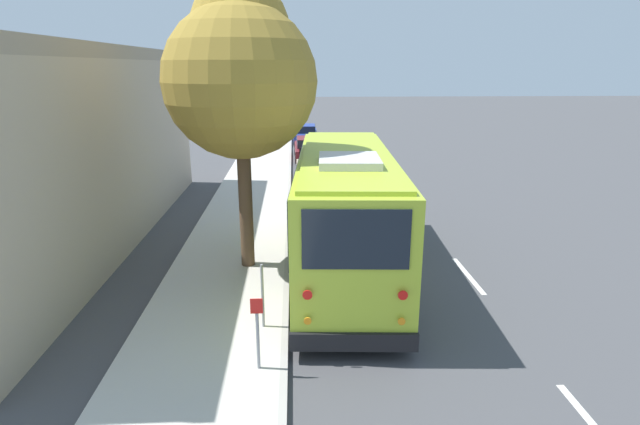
{
  "coord_description": "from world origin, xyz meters",
  "views": [
    {
      "loc": [
        -12.32,
        1.61,
        5.4
      ],
      "look_at": [
        1.56,
        0.89,
        1.3
      ],
      "focal_mm": 28.0,
      "sensor_mm": 36.0,
      "label": 1
    }
  ],
  "objects": [
    {
      "name": "parked_sedan_blue",
      "position": [
        24.2,
        0.78,
        0.59
      ],
      "size": [
        4.5,
        1.78,
        1.28
      ],
      "rotation": [
        0.0,
        0.0,
        -0.02
      ],
      "color": "navy",
      "rests_on": "ground"
    },
    {
      "name": "ground_plane",
      "position": [
        0.0,
        0.0,
        0.0
      ],
      "size": [
        160.0,
        160.0,
        0.0
      ],
      "primitive_type": "plane",
      "color": "#474749"
    },
    {
      "name": "curb_strip",
      "position": [
        0.0,
        1.86,
        0.07
      ],
      "size": [
        80.0,
        0.14,
        0.15
      ],
      "primitive_type": "cube",
      "color": "#AAA69D",
      "rests_on": "ground"
    },
    {
      "name": "sign_post_far",
      "position": [
        -2.92,
        2.31,
        0.85
      ],
      "size": [
        0.06,
        0.06,
        1.39
      ],
      "color": "gray",
      "rests_on": "sidewalk_slab"
    },
    {
      "name": "sidewalk_slab",
      "position": [
        0.0,
        3.47,
        0.07
      ],
      "size": [
        80.0,
        3.09,
        0.15
      ],
      "primitive_type": "cube",
      "color": "beige",
      "rests_on": "ground"
    },
    {
      "name": "street_tree",
      "position": [
        0.62,
        2.92,
        5.27
      ],
      "size": [
        3.84,
        3.84,
        7.37
      ],
      "color": "brown",
      "rests_on": "sidewalk_slab"
    },
    {
      "name": "sign_post_near",
      "position": [
        -4.42,
        2.31,
        0.86
      ],
      "size": [
        0.06,
        0.22,
        1.37
      ],
      "color": "gray",
      "rests_on": "sidewalk_slab"
    },
    {
      "name": "lane_stripe_ahead",
      "position": [
        5.8,
        -3.0,
        0.0
      ],
      "size": [
        2.4,
        0.14,
        0.01
      ],
      "primitive_type": "cube",
      "color": "silver",
      "rests_on": "ground"
    },
    {
      "name": "building_backdrop",
      "position": [
        3.09,
        9.83,
        2.8
      ],
      "size": [
        16.78,
        6.54,
        5.98
      ],
      "color": "tan",
      "rests_on": "ground"
    },
    {
      "name": "lane_stripe_mid",
      "position": [
        -0.2,
        -3.0,
        0.0
      ],
      "size": [
        2.4,
        0.14,
        0.01
      ],
      "primitive_type": "cube",
      "color": "silver",
      "rests_on": "ground"
    },
    {
      "name": "parked_sedan_maroon",
      "position": [
        17.36,
        0.73,
        0.61
      ],
      "size": [
        4.48,
        1.74,
        1.3
      ],
      "rotation": [
        0.0,
        0.0,
        0.01
      ],
      "color": "maroon",
      "rests_on": "ground"
    },
    {
      "name": "shuttle_bus",
      "position": [
        0.22,
        0.29,
        1.84
      ],
      "size": [
        9.0,
        2.95,
        3.44
      ],
      "rotation": [
        0.0,
        0.0,
        -0.06
      ],
      "color": "#ADC633",
      "rests_on": "ground"
    },
    {
      "name": "parked_sedan_tan",
      "position": [
        11.15,
        0.55,
        0.58
      ],
      "size": [
        4.3,
        1.92,
        1.27
      ],
      "rotation": [
        0.0,
        0.0,
        0.04
      ],
      "color": "tan",
      "rests_on": "ground"
    }
  ]
}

